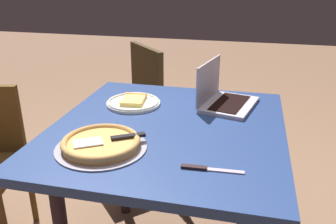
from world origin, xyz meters
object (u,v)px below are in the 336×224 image
Objects in this scene: table_knife at (206,169)px; laptop at (223,97)px; pizza_tray at (101,143)px; chair_far at (131,102)px; dining_table at (168,145)px; pizza_plate at (133,102)px.

laptop is at bearing -179.92° from table_knife.
pizza_tray is 1.19m from chair_far.
laptop is 1.01× the size of pizza_tray.
pizza_tray reaches higher than table_knife.
table_knife is (0.32, 0.21, 0.10)m from dining_table.
table_knife is (0.53, 0.43, -0.01)m from pizza_plate.
pizza_tray is at bearing -98.95° from table_knife.
laptop is at bearing 144.14° from pizza_tray.
chair_far is (-0.57, -0.68, -0.29)m from laptop.
table_knife is at bearing 0.08° from laptop.
pizza_plate is 0.29× the size of chair_far.
table_knife is at bearing 29.78° from chair_far.
pizza_tray is 1.62× the size of table_knife.
laptop is 0.44m from pizza_plate.
table_knife is (0.62, 0.00, -0.04)m from laptop.
dining_table is 3.03× the size of laptop.
laptop reaches higher than pizza_tray.
table_knife is 0.24× the size of chair_far.
chair_far is (-1.12, -0.28, -0.27)m from pizza_tray.
laptop is 0.93m from chair_far.
laptop is at bearing 50.12° from chair_far.
pizza_tray is at bearing 3.45° from pizza_plate.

